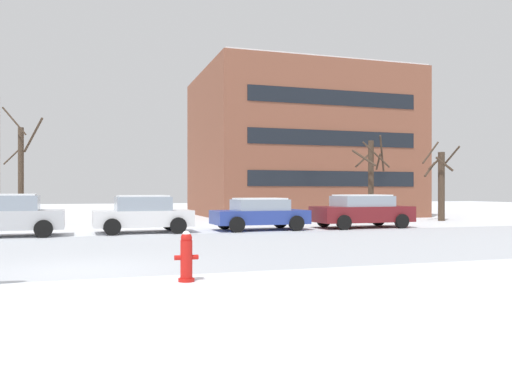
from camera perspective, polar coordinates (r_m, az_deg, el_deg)
The scene contains 11 objects.
ground_plane at distance 11.46m, azimuth -19.05°, elevation -8.24°, with size 120.00×120.00×0.00m, color white.
road_surface at distance 15.32m, azimuth -18.68°, elevation -6.12°, with size 80.00×9.78×0.00m.
fire_hydrant at distance 9.76m, azimuth -7.59°, elevation -6.91°, with size 0.44×0.30×0.93m.
parked_car_silver at distance 21.05m, azimuth -25.47°, elevation -2.29°, with size 3.96×2.09×1.56m.
parked_car_white at distance 21.31m, azimuth -12.23°, elevation -2.33°, with size 3.86×2.23×1.49m.
parked_car_blue at distance 22.22m, azimuth 0.41°, elevation -2.36°, with size 4.04×2.13×1.37m.
parked_car_maroon at distance 24.17m, azimuth 11.47°, elevation -2.02°, with size 4.50×2.22×1.50m.
tree_far_mid at distance 25.87m, azimuth -24.17°, elevation 1.92°, with size 1.72×1.72×5.38m.
tree_far_right at distance 27.66m, azimuth 12.43°, elevation 1.54°, with size 1.83×1.69×4.47m.
tree_far_left at distance 30.95m, azimuth 19.48°, elevation 0.99°, with size 1.77×1.63×4.51m.
building_far_right at distance 36.47m, azimuth 4.62°, elevation 5.08°, with size 13.43×11.38×9.65m.
Camera 1 is at (0.29, -11.33, 1.66)m, focal length 36.75 mm.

